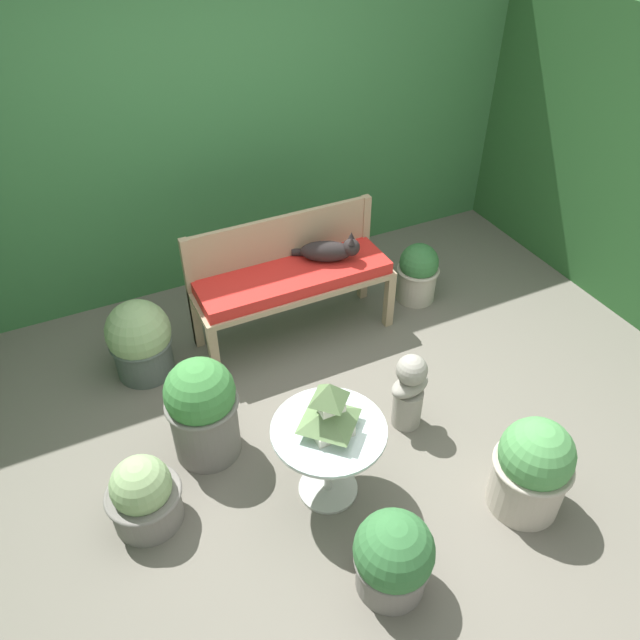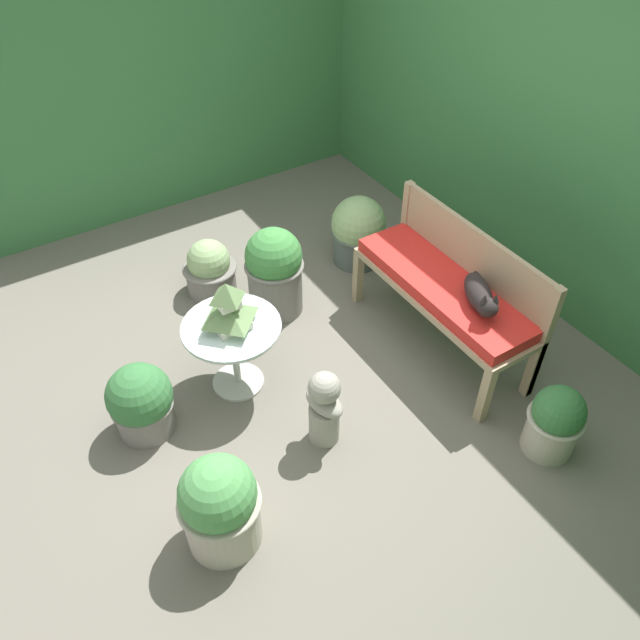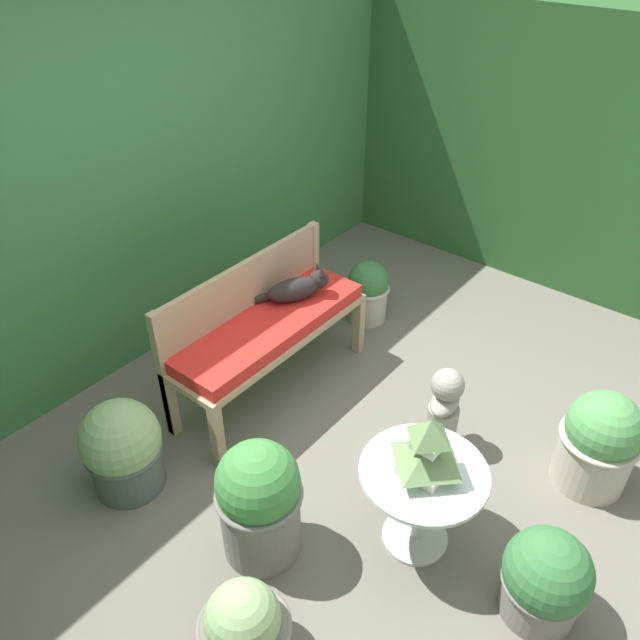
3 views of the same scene
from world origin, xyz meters
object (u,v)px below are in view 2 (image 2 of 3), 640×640
at_px(pagoda_birdhouse, 229,309).
at_px(potted_plant_patio_mid, 141,402).
at_px(cat, 480,295).
at_px(garden_bust, 324,407).
at_px(garden_bench, 443,291).
at_px(potted_plant_bench_right, 220,505).
at_px(patio_table, 233,339).
at_px(potted_plant_bench_left, 358,231).
at_px(potted_plant_path_edge, 274,271).
at_px(potted_plant_table_near, 555,421).
at_px(potted_plant_hedge_corner, 210,269).

height_order(pagoda_birdhouse, potted_plant_patio_mid, pagoda_birdhouse).
xyz_separation_m(cat, potted_plant_patio_mid, (-0.66, -2.00, -0.40)).
bearing_deg(garden_bust, garden_bench, 93.38).
xyz_separation_m(garden_bench, potted_plant_bench_right, (0.54, -1.89, -0.17)).
bearing_deg(garden_bust, patio_table, -170.57).
xyz_separation_m(cat, potted_plant_bench_right, (0.25, -1.91, -0.34)).
bearing_deg(potted_plant_bench_right, patio_table, 149.83).
bearing_deg(potted_plant_bench_left, patio_table, -64.13).
relative_size(garden_bench, potted_plant_path_edge, 2.05).
distance_m(garden_bust, potted_plant_path_edge, 1.24).
relative_size(cat, potted_plant_table_near, 0.87).
height_order(garden_bench, potted_plant_table_near, garden_bench).
height_order(patio_table, potted_plant_hedge_corner, patio_table).
bearing_deg(cat, potted_plant_patio_mid, -82.09).
xyz_separation_m(potted_plant_table_near, potted_plant_bench_left, (-2.13, 0.10, 0.04)).
xyz_separation_m(potted_plant_bench_right, potted_plant_bench_left, (-1.63, 1.98, -0.02)).
bearing_deg(potted_plant_patio_mid, garden_bust, 53.95).
distance_m(patio_table, potted_plant_bench_left, 1.59).
bearing_deg(potted_plant_patio_mid, potted_plant_hedge_corner, 137.86).
relative_size(garden_bench, potted_plant_table_near, 2.90).
bearing_deg(potted_plant_path_edge, potted_plant_bench_right, -37.67).
bearing_deg(pagoda_birdhouse, garden_bust, 20.11).
bearing_deg(potted_plant_table_near, potted_plant_bench_left, 177.44).
xyz_separation_m(garden_bench, potted_plant_table_near, (1.04, -0.01, -0.23)).
xyz_separation_m(pagoda_birdhouse, potted_plant_bench_right, (0.94, -0.55, -0.36)).
xyz_separation_m(cat, potted_plant_hedge_corner, (-1.65, -1.10, -0.43)).
relative_size(potted_plant_hedge_corner, potted_plant_bench_left, 0.79).
xyz_separation_m(garden_bust, potted_plant_bench_left, (-1.36, 1.18, -0.00)).
height_order(garden_bench, potted_plant_patio_mid, garden_bench).
bearing_deg(potted_plant_bench_right, garden_bust, 108.72).
relative_size(potted_plant_bench_right, potted_plant_patio_mid, 1.23).
relative_size(garden_bust, potted_plant_bench_left, 0.96).
height_order(potted_plant_bench_right, potted_plant_bench_left, potted_plant_bench_right).
bearing_deg(pagoda_birdhouse, potted_plant_table_near, 42.81).
height_order(potted_plant_table_near, potted_plant_hedge_corner, potted_plant_table_near).
xyz_separation_m(pagoda_birdhouse, potted_plant_hedge_corner, (-0.96, 0.26, -0.45)).
relative_size(patio_table, potted_plant_patio_mid, 1.25).
xyz_separation_m(potted_plant_path_edge, potted_plant_bench_left, (-0.17, 0.85, -0.07)).
bearing_deg(potted_plant_bench_right, potted_plant_hedge_corner, 157.01).
bearing_deg(garden_bench, potted_plant_path_edge, -140.21).
bearing_deg(garden_bust, potted_plant_hedge_corner, 168.79).
relative_size(pagoda_birdhouse, garden_bust, 0.60).
distance_m(garden_bench, potted_plant_bench_left, 1.11).
bearing_deg(potted_plant_path_edge, garden_bench, 39.79).
xyz_separation_m(cat, potted_plant_bench_left, (-1.38, 0.07, -0.36)).
distance_m(garden_bust, potted_plant_bench_right, 0.84).
bearing_deg(patio_table, potted_plant_path_edge, 131.86).
xyz_separation_m(patio_table, pagoda_birdhouse, (0.00, -0.00, 0.25)).
relative_size(potted_plant_hedge_corner, potted_plant_bench_right, 0.74).
relative_size(patio_table, pagoda_birdhouse, 1.88).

